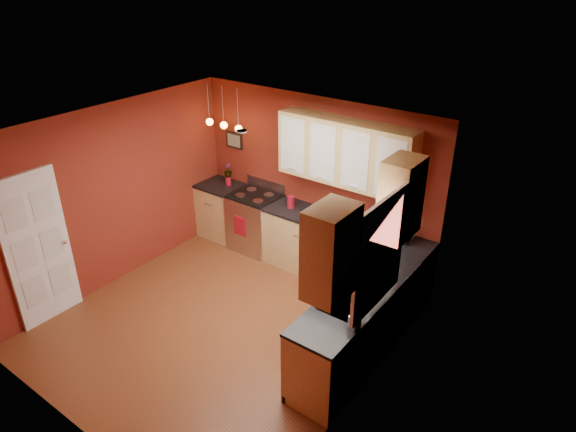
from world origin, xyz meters
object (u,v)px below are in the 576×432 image
Objects in this scene: soap_pump at (355,319)px; red_canister at (291,202)px; gas_range at (256,221)px; coffee_maker at (402,233)px; sink at (351,303)px.

red_canister is at bearing 139.03° from soap_pump.
gas_range is 2.56m from coffee_maker.
sink is at bearing -86.18° from coffee_maker.
red_canister reaches higher than gas_range.
soap_pump is at bearing -79.83° from coffee_maker.
gas_range is at bearing 179.79° from coffee_maker.
red_canister is 2.87m from soap_pump.
red_canister is at bearing 0.07° from gas_range.
sink is (2.62, -1.50, 0.43)m from gas_range.
sink is 3.19× the size of soap_pump.
red_canister is 0.66× the size of coffee_maker.
sink reaches higher than red_canister.
sink is 2.60× the size of coffee_maker.
red_canister is at bearing 141.95° from sink.
sink is at bearing -29.78° from gas_range.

